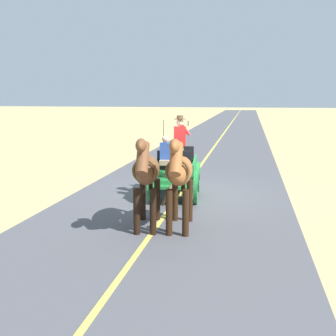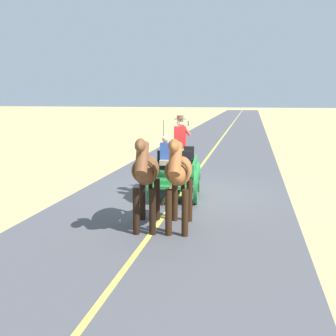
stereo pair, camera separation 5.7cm
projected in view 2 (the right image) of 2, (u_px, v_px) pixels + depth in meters
name	position (u px, v px, depth m)	size (l,w,h in m)	color
ground_plane	(180.00, 194.00, 12.67)	(200.00, 200.00, 0.00)	tan
road_surface	(180.00, 194.00, 12.67)	(6.68, 160.00, 0.01)	#4C4C51
road_centre_stripe	(180.00, 194.00, 12.67)	(0.12, 160.00, 0.00)	#DBCC4C
horse_drawn_carriage	(176.00, 171.00, 12.19)	(1.61, 4.52, 2.50)	#1E7233
horse_near_side	(179.00, 173.00, 9.10)	(0.66, 2.13, 2.21)	brown
horse_off_side	(146.00, 173.00, 9.19)	(0.77, 2.15, 2.21)	brown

